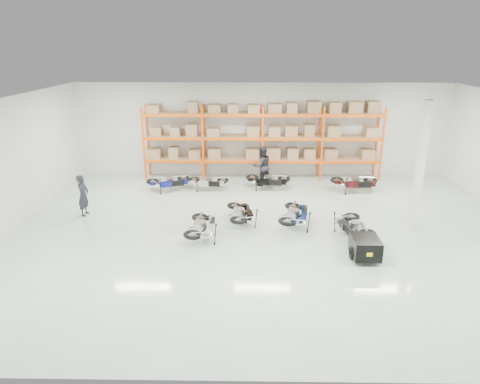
{
  "coord_description": "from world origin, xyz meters",
  "views": [
    {
      "loc": [
        -0.72,
        -13.66,
        6.23
      ],
      "look_at": [
        -0.97,
        1.08,
        1.1
      ],
      "focal_mm": 32.0,
      "sensor_mm": 36.0,
      "label": 1
    }
  ],
  "objects_px": {
    "moto_blue_centre": "(296,212)",
    "moto_back_c": "(268,178)",
    "moto_touring_right": "(353,223)",
    "moto_back_b": "(208,180)",
    "moto_back_d": "(355,180)",
    "person_back": "(262,166)",
    "moto_back_a": "(169,179)",
    "person_left": "(83,195)",
    "moto_silver_left": "(203,223)",
    "trailer": "(365,247)",
    "moto_black_far_left": "(242,210)"
  },
  "relations": [
    {
      "from": "moto_back_a",
      "to": "moto_back_c",
      "type": "distance_m",
      "value": 4.42
    },
    {
      "from": "moto_touring_right",
      "to": "person_left",
      "type": "height_order",
      "value": "person_left"
    },
    {
      "from": "person_back",
      "to": "person_left",
      "type": "bearing_deg",
      "value": 3.97
    },
    {
      "from": "moto_blue_centre",
      "to": "moto_black_far_left",
      "type": "relative_size",
      "value": 1.07
    },
    {
      "from": "moto_blue_centre",
      "to": "moto_back_c",
      "type": "height_order",
      "value": "moto_blue_centre"
    },
    {
      "from": "moto_blue_centre",
      "to": "moto_touring_right",
      "type": "xyz_separation_m",
      "value": [
        1.82,
        -0.9,
        -0.03
      ]
    },
    {
      "from": "person_left",
      "to": "person_back",
      "type": "height_order",
      "value": "person_back"
    },
    {
      "from": "moto_back_b",
      "to": "person_back",
      "type": "distance_m",
      "value": 2.59
    },
    {
      "from": "moto_back_d",
      "to": "person_back",
      "type": "distance_m",
      "value": 4.18
    },
    {
      "from": "moto_back_a",
      "to": "person_left",
      "type": "relative_size",
      "value": 1.05
    },
    {
      "from": "moto_back_a",
      "to": "moto_back_b",
      "type": "xyz_separation_m",
      "value": [
        1.72,
        0.14,
        -0.04
      ]
    },
    {
      "from": "moto_black_far_left",
      "to": "moto_back_b",
      "type": "distance_m",
      "value": 4.12
    },
    {
      "from": "moto_back_c",
      "to": "person_left",
      "type": "distance_m",
      "value": 7.84
    },
    {
      "from": "moto_touring_right",
      "to": "moto_back_b",
      "type": "height_order",
      "value": "moto_touring_right"
    },
    {
      "from": "moto_silver_left",
      "to": "moto_back_d",
      "type": "xyz_separation_m",
      "value": [
        6.25,
        4.93,
        0.01
      ]
    },
    {
      "from": "moto_touring_right",
      "to": "moto_back_c",
      "type": "relative_size",
      "value": 0.99
    },
    {
      "from": "moto_black_far_left",
      "to": "person_left",
      "type": "height_order",
      "value": "person_left"
    },
    {
      "from": "moto_touring_right",
      "to": "moto_back_c",
      "type": "xyz_separation_m",
      "value": [
        -2.64,
        5.06,
        0.01
      ]
    },
    {
      "from": "moto_blue_centre",
      "to": "moto_silver_left",
      "type": "height_order",
      "value": "moto_blue_centre"
    },
    {
      "from": "moto_back_c",
      "to": "person_left",
      "type": "relative_size",
      "value": 1.1
    },
    {
      "from": "moto_back_b",
      "to": "moto_back_c",
      "type": "xyz_separation_m",
      "value": [
        2.69,
        0.16,
        0.06
      ]
    },
    {
      "from": "moto_back_a",
      "to": "person_back",
      "type": "height_order",
      "value": "person_back"
    },
    {
      "from": "moto_back_d",
      "to": "moto_black_far_left",
      "type": "bearing_deg",
      "value": 125.65
    },
    {
      "from": "moto_back_b",
      "to": "moto_back_d",
      "type": "bearing_deg",
      "value": -88.16
    },
    {
      "from": "moto_silver_left",
      "to": "moto_back_a",
      "type": "distance_m",
      "value": 5.32
    },
    {
      "from": "moto_touring_right",
      "to": "moto_back_d",
      "type": "bearing_deg",
      "value": 68.9
    },
    {
      "from": "moto_touring_right",
      "to": "moto_back_b",
      "type": "xyz_separation_m",
      "value": [
        -5.34,
        4.9,
        -0.05
      ]
    },
    {
      "from": "moto_silver_left",
      "to": "person_left",
      "type": "bearing_deg",
      "value": -19.47
    },
    {
      "from": "moto_black_far_left",
      "to": "trailer",
      "type": "distance_m",
      "value": 4.63
    },
    {
      "from": "moto_back_b",
      "to": "person_left",
      "type": "xyz_separation_m",
      "value": [
        -4.45,
        -3.06,
        0.32
      ]
    },
    {
      "from": "moto_blue_centre",
      "to": "moto_back_a",
      "type": "relative_size",
      "value": 1.08
    },
    {
      "from": "moto_back_d",
      "to": "person_left",
      "type": "xyz_separation_m",
      "value": [
        -10.98,
        -2.92,
        0.25
      ]
    },
    {
      "from": "moto_silver_left",
      "to": "moto_back_b",
      "type": "distance_m",
      "value": 5.08
    },
    {
      "from": "moto_back_b",
      "to": "moto_blue_centre",
      "type": "bearing_deg",
      "value": -135.59
    },
    {
      "from": "moto_silver_left",
      "to": "moto_back_b",
      "type": "xyz_separation_m",
      "value": [
        -0.28,
        5.07,
        -0.06
      ]
    },
    {
      "from": "moto_silver_left",
      "to": "moto_touring_right",
      "type": "relative_size",
      "value": 1.02
    },
    {
      "from": "moto_silver_left",
      "to": "moto_back_a",
      "type": "relative_size",
      "value": 1.05
    },
    {
      "from": "moto_black_far_left",
      "to": "moto_back_a",
      "type": "distance_m",
      "value": 4.92
    },
    {
      "from": "moto_blue_centre",
      "to": "moto_back_b",
      "type": "xyz_separation_m",
      "value": [
        -3.52,
        4.0,
        -0.08
      ]
    },
    {
      "from": "moto_back_c",
      "to": "person_back",
      "type": "height_order",
      "value": "person_back"
    },
    {
      "from": "moto_touring_right",
      "to": "moto_back_c",
      "type": "height_order",
      "value": "moto_back_c"
    },
    {
      "from": "moto_touring_right",
      "to": "person_back",
      "type": "relative_size",
      "value": 0.93
    },
    {
      "from": "moto_back_a",
      "to": "moto_back_c",
      "type": "height_order",
      "value": "moto_back_c"
    },
    {
      "from": "moto_touring_right",
      "to": "person_left",
      "type": "distance_m",
      "value": 9.97
    },
    {
      "from": "trailer",
      "to": "person_back",
      "type": "bearing_deg",
      "value": 112.35
    },
    {
      "from": "moto_back_b",
      "to": "moto_touring_right",
      "type": "bearing_deg",
      "value": -129.46
    },
    {
      "from": "moto_silver_left",
      "to": "moto_black_far_left",
      "type": "bearing_deg",
      "value": -132.04
    },
    {
      "from": "moto_silver_left",
      "to": "trailer",
      "type": "height_order",
      "value": "moto_silver_left"
    },
    {
      "from": "moto_back_a",
      "to": "moto_back_d",
      "type": "relative_size",
      "value": 0.93
    },
    {
      "from": "trailer",
      "to": "person_back",
      "type": "distance_m",
      "value": 7.78
    }
  ]
}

